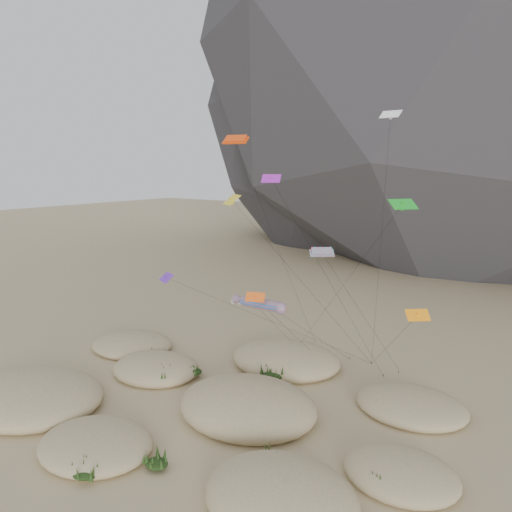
{
  "coord_description": "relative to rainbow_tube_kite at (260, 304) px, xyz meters",
  "views": [
    {
      "loc": [
        28.15,
        -32.92,
        24.5
      ],
      "look_at": [
        -2.69,
        12.0,
        14.64
      ],
      "focal_mm": 35.0,
      "sensor_mm": 36.0,
      "label": 1
    }
  ],
  "objects": [
    {
      "name": "dune_grass",
      "position": [
        -1.27,
        -2.89,
        -10.23
      ],
      "size": [
        40.01,
        29.85,
        1.54
      ],
      "color": "black",
      "rests_on": "ground"
    },
    {
      "name": "kite_stakes",
      "position": [
        -0.01,
        16.56,
        -10.94
      ],
      "size": [
        18.69,
        3.89,
        0.3
      ],
      "color": "#3F2D1E",
      "rests_on": "ground"
    },
    {
      "name": "dunes",
      "position": [
        -5.06,
        -2.84,
        -10.34
      ],
      "size": [
        50.26,
        36.41,
        4.17
      ],
      "color": "#CCB789",
      "rests_on": "ground"
    },
    {
      "name": "delta_kites",
      "position": [
        1.57,
        4.7,
        6.89
      ],
      "size": [
        30.93,
        19.6,
        30.05
      ],
      "color": "purple",
      "rests_on": "ground"
    },
    {
      "name": "white_tube_kite",
      "position": [
        -3.26,
        3.54,
        -1.37
      ],
      "size": [
        5.98,
        13.54,
        10.32
      ],
      "color": "silver",
      "rests_on": "ground"
    },
    {
      "name": "rainbow_tube_kite",
      "position": [
        0.0,
        0.0,
        0.0
      ],
      "size": [
        7.74,
        16.81,
        11.98
      ],
      "color": "orange",
      "rests_on": "ground"
    },
    {
      "name": "multi_parafoil",
      "position": [
        3.4,
        6.65,
        4.44
      ],
      "size": [
        6.6,
        12.25,
        16.16
      ],
      "color": "#FF1A41",
      "rests_on": "ground"
    },
    {
      "name": "ground",
      "position": [
        -1.53,
        -6.51,
        -11.09
      ],
      "size": [
        500.0,
        500.0,
        0.0
      ],
      "primitive_type": "plane",
      "color": "#CCB789",
      "rests_on": "ground"
    },
    {
      "name": "orange_parafoil",
      "position": [
        -7.43,
        6.31,
        16.03
      ],
      "size": [
        7.01,
        11.9,
        27.94
      ],
      "color": "#D93D0B",
      "rests_on": "ground"
    }
  ]
}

